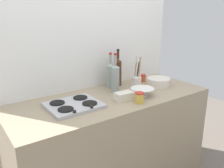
{
  "coord_description": "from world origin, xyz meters",
  "views": [
    {
      "loc": [
        -1.13,
        -1.58,
        1.62
      ],
      "look_at": [
        0.0,
        0.0,
        1.02
      ],
      "focal_mm": 38.12,
      "sensor_mm": 36.0,
      "label": 1
    }
  ],
  "objects": [
    {
      "name": "plate_stack",
      "position": [
        0.57,
        -0.0,
        0.94
      ],
      "size": [
        0.24,
        0.24,
        0.08
      ],
      "color": "silver",
      "rests_on": "counter_block"
    },
    {
      "name": "mixing_bowl",
      "position": [
        0.24,
        -0.12,
        0.94
      ],
      "size": [
        0.21,
        0.21,
        0.07
      ],
      "color": "white",
      "rests_on": "counter_block"
    },
    {
      "name": "wine_bottle_leftmost",
      "position": [
        0.15,
        0.24,
        1.03
      ],
      "size": [
        0.08,
        0.08,
        0.34
      ],
      "color": "gray",
      "rests_on": "counter_block"
    },
    {
      "name": "butter_dish",
      "position": [
        0.05,
        -0.11,
        0.93
      ],
      "size": [
        0.17,
        0.1,
        0.07
      ],
      "primitive_type": "cube",
      "rotation": [
        0.0,
        0.0,
        -0.07
      ],
      "color": "silver",
      "rests_on": "counter_block"
    },
    {
      "name": "counter_block",
      "position": [
        0.0,
        0.0,
        0.45
      ],
      "size": [
        1.8,
        0.7,
        0.9
      ],
      "primitive_type": "cube",
      "color": "tan",
      "rests_on": "ground"
    },
    {
      "name": "condiment_jar_rear",
      "position": [
        0.55,
        0.2,
        0.94
      ],
      "size": [
        0.05,
        0.05,
        0.08
      ],
      "color": "#C64C2D",
      "rests_on": "counter_block"
    },
    {
      "name": "stovetop_hob",
      "position": [
        -0.37,
        0.0,
        0.91
      ],
      "size": [
        0.41,
        0.35,
        0.04
      ],
      "color": "#B2B2B7",
      "rests_on": "counter_block"
    },
    {
      "name": "wine_bottle_mid_right",
      "position": [
        0.25,
        0.25,
        1.04
      ],
      "size": [
        0.07,
        0.07,
        0.37
      ],
      "color": "#472314",
      "rests_on": "counter_block"
    },
    {
      "name": "wine_bottle_mid_left",
      "position": [
        0.11,
        0.1,
        1.04
      ],
      "size": [
        0.08,
        0.08,
        0.36
      ],
      "color": "gray",
      "rests_on": "counter_block"
    },
    {
      "name": "condiment_jar_front",
      "position": [
        0.1,
        -0.24,
        0.95
      ],
      "size": [
        0.07,
        0.07,
        0.09
      ],
      "color": "gold",
      "rests_on": "counter_block"
    },
    {
      "name": "backsplash_panel",
      "position": [
        0.0,
        0.38,
        1.05
      ],
      "size": [
        1.9,
        0.06,
        2.1
      ],
      "primitive_type": "cube",
      "color": "white",
      "rests_on": "ground"
    },
    {
      "name": "utensil_crock",
      "position": [
        0.36,
        0.08,
        0.97
      ],
      "size": [
        0.09,
        0.09,
        0.31
      ],
      "color": "silver",
      "rests_on": "counter_block"
    }
  ]
}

